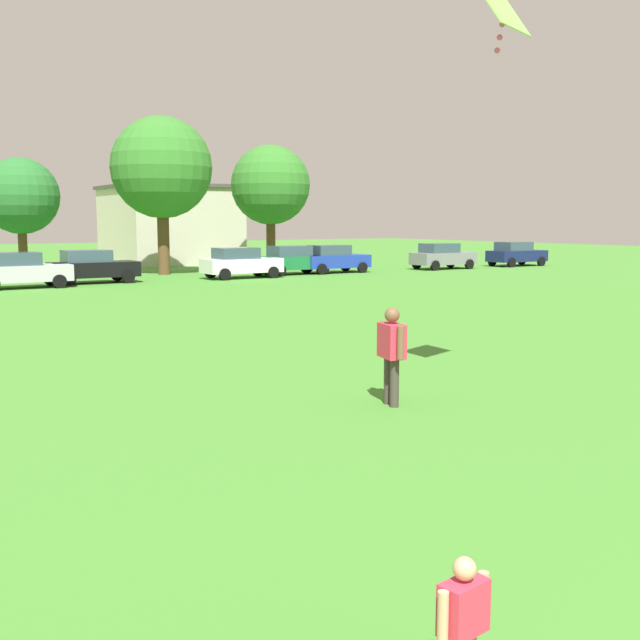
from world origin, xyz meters
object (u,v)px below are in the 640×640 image
(child_kite_flyer, at_px, (463,617))
(parked_car_gray_7, at_px, (442,256))
(parked_car_navy_8, at_px, (516,254))
(tree_far_right, at_px, (270,185))
(parked_car_black_3, at_px, (92,266))
(parked_car_white_4, at_px, (240,263))
(adult_bystander, at_px, (392,348))
(parked_car_silver_2, at_px, (20,270))
(parked_car_green_5, at_px, (293,260))
(parked_car_blue_6, at_px, (333,259))
(tree_center_right, at_px, (20,196))
(tree_right, at_px, (162,168))
(kite, at_px, (502,12))

(child_kite_flyer, bearing_deg, parked_car_gray_7, 40.35)
(parked_car_navy_8, height_order, tree_far_right, tree_far_right)
(parked_car_black_3, bearing_deg, parked_car_white_4, -7.02)
(parked_car_white_4, bearing_deg, adult_bystander, -111.52)
(adult_bystander, xyz_separation_m, parked_car_silver_2, (-0.63, 27.36, -0.14))
(parked_car_silver_2, bearing_deg, parked_car_green_5, 4.41)
(child_kite_flyer, relative_size, parked_car_silver_2, 0.23)
(parked_car_navy_8, bearing_deg, parked_car_silver_2, -179.81)
(parked_car_blue_6, distance_m, tree_center_right, 18.15)
(parked_car_silver_2, relative_size, parked_car_green_5, 1.00)
(parked_car_navy_8, relative_size, tree_right, 0.47)
(parked_car_gray_7, height_order, tree_far_right, tree_far_right)
(kite, xyz_separation_m, parked_car_white_4, (8.89, 27.90, -5.78))
(parked_car_navy_8, bearing_deg, parked_car_gray_7, 178.71)
(child_kite_flyer, distance_m, tree_center_right, 42.61)
(parked_car_black_3, height_order, parked_car_blue_6, same)
(parked_car_silver_2, relative_size, tree_center_right, 0.65)
(adult_bystander, relative_size, parked_car_black_3, 0.39)
(tree_center_right, height_order, tree_far_right, tree_far_right)
(parked_car_black_3, xyz_separation_m, tree_far_right, (13.35, 5.64, 4.56))
(adult_bystander, height_order, tree_right, tree_right)
(kite, xyz_separation_m, tree_right, (6.44, 32.94, -0.50))
(parked_car_blue_6, height_order, tree_far_right, tree_far_right)
(parked_car_silver_2, relative_size, tree_right, 0.47)
(parked_car_silver_2, relative_size, parked_car_navy_8, 1.00)
(child_kite_flyer, distance_m, parked_car_blue_6, 41.53)
(parked_car_blue_6, xyz_separation_m, tree_far_right, (-1.14, 5.67, 4.56))
(parked_car_green_5, xyz_separation_m, parked_car_blue_6, (2.69, -0.13, 0.00))
(tree_far_right, bearing_deg, parked_car_blue_6, -78.66)
(parked_car_black_3, height_order, tree_right, tree_right)
(parked_car_green_5, bearing_deg, tree_center_right, 153.71)
(child_kite_flyer, height_order, parked_car_silver_2, parked_car_silver_2)
(kite, relative_size, tree_center_right, 0.20)
(adult_bystander, xyz_separation_m, kite, (1.95, -0.41, 5.64))
(adult_bystander, height_order, tree_center_right, tree_center_right)
(parked_car_blue_6, distance_m, parked_car_gray_7, 8.03)
(parked_car_silver_2, height_order, tree_right, tree_right)
(parked_car_silver_2, bearing_deg, parked_car_navy_8, 0.19)
(parked_car_black_3, relative_size, tree_right, 0.47)
(parked_car_silver_2, xyz_separation_m, parked_car_navy_8, (32.78, 0.11, 0.00))
(adult_bystander, relative_size, parked_car_blue_6, 0.39)
(parked_car_black_3, distance_m, parked_car_green_5, 11.81)
(parked_car_navy_8, distance_m, tree_right, 24.87)
(parked_car_gray_7, bearing_deg, tree_right, 163.98)
(parked_car_white_4, bearing_deg, parked_car_gray_7, 0.50)
(parked_car_white_4, distance_m, tree_right, 7.71)
(parked_car_black_3, distance_m, parked_car_navy_8, 29.15)
(parked_car_silver_2, bearing_deg, adult_bystander, -88.68)
(parked_car_silver_2, distance_m, parked_car_blue_6, 18.18)
(parked_car_white_4, distance_m, tree_center_right, 13.00)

